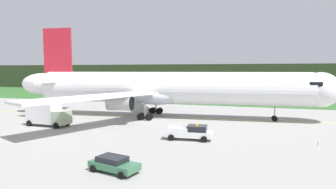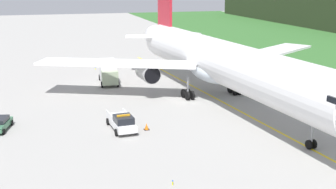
# 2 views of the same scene
# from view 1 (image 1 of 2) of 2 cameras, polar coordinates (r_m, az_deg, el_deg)

# --- Properties ---
(ground) EXTENTS (320.00, 320.00, 0.00)m
(ground) POSITION_cam_1_polar(r_m,az_deg,el_deg) (47.79, -3.94, -5.29)
(ground) COLOR #989691
(grass_verge) EXTENTS (320.00, 47.96, 0.04)m
(grass_verge) POSITION_cam_1_polar(r_m,az_deg,el_deg) (93.39, 6.58, -0.29)
(grass_verge) COLOR #2F6129
(grass_verge) RESTS_ON ground
(distant_tree_line) EXTENTS (288.00, 6.92, 10.67)m
(distant_tree_line) POSITION_cam_1_polar(r_m,az_deg,el_deg) (115.95, 8.71, 3.33)
(distant_tree_line) COLOR #2C3720
(distant_tree_line) RESTS_ON ground
(taxiway_centerline_main) EXTENTS (74.82, 6.75, 0.01)m
(taxiway_centerline_main) POSITION_cam_1_polar(r_m,az_deg,el_deg) (51.26, 0.19, -4.57)
(taxiway_centerline_main) COLOR yellow
(taxiway_centerline_main) RESTS_ON ground
(airliner) EXTENTS (57.42, 45.45, 16.34)m
(airliner) POSITION_cam_1_polar(r_m,az_deg,el_deg) (50.78, -0.40, 1.26)
(airliner) COLOR silver
(airliner) RESTS_ON ground
(ops_pickup_truck) EXTENTS (5.89, 2.62, 1.94)m
(ops_pickup_truck) POSITION_cam_1_polar(r_m,az_deg,el_deg) (35.17, 4.50, -7.50)
(ops_pickup_truck) COLOR white
(ops_pickup_truck) RESTS_ON ground
(catering_truck) EXTENTS (6.90, 3.05, 3.62)m
(catering_truck) POSITION_cam_1_polar(r_m,az_deg,el_deg) (47.03, -22.86, -3.58)
(catering_truck) COLOR #A1B390
(catering_truck) RESTS_ON ground
(staff_car) EXTENTS (4.56, 2.81, 1.30)m
(staff_car) POSITION_cam_1_polar(r_m,az_deg,el_deg) (24.88, -10.74, -13.35)
(staff_car) COLOR #396E4C
(staff_car) RESTS_ON ground
(apron_cone) EXTENTS (0.59, 0.59, 0.74)m
(apron_cone) POSITION_cam_1_polar(r_m,az_deg,el_deg) (37.61, 6.42, -7.55)
(apron_cone) COLOR black
(apron_cone) RESTS_ON ground
(taxiway_edge_light_east) EXTENTS (0.12, 0.12, 0.42)m
(taxiway_edge_light_east) POSITION_cam_1_polar(r_m,az_deg,el_deg) (36.56, 27.69, -8.67)
(taxiway_edge_light_east) COLOR yellow
(taxiway_edge_light_east) RESTS_ON ground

